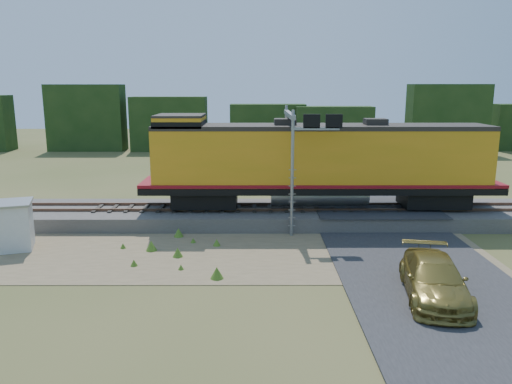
{
  "coord_description": "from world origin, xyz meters",
  "views": [
    {
      "loc": [
        0.05,
        -21.97,
        7.73
      ],
      "look_at": [
        0.09,
        3.0,
        2.4
      ],
      "focal_mm": 35.0,
      "sensor_mm": 36.0,
      "label": 1
    }
  ],
  "objects_px": {
    "locomotive": "(315,161)",
    "car": "(434,279)",
    "shed": "(11,225)",
    "signal_gantry": "(296,138)"
  },
  "relations": [
    {
      "from": "signal_gantry",
      "to": "locomotive",
      "type": "bearing_deg",
      "value": 29.05
    },
    {
      "from": "car",
      "to": "locomotive",
      "type": "bearing_deg",
      "value": 116.08
    },
    {
      "from": "shed",
      "to": "car",
      "type": "height_order",
      "value": "shed"
    },
    {
      "from": "car",
      "to": "signal_gantry",
      "type": "bearing_deg",
      "value": 122.91
    },
    {
      "from": "signal_gantry",
      "to": "shed",
      "type": "bearing_deg",
      "value": -162.86
    },
    {
      "from": "locomotive",
      "to": "car",
      "type": "distance_m",
      "value": 11.5
    },
    {
      "from": "shed",
      "to": "signal_gantry",
      "type": "xyz_separation_m",
      "value": [
        13.92,
        4.29,
        3.77
      ]
    },
    {
      "from": "signal_gantry",
      "to": "car",
      "type": "distance_m",
      "value": 11.73
    },
    {
      "from": "locomotive",
      "to": "car",
      "type": "xyz_separation_m",
      "value": [
        3.22,
        -10.68,
        -2.78
      ]
    },
    {
      "from": "signal_gantry",
      "to": "car",
      "type": "height_order",
      "value": "signal_gantry"
    }
  ]
}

